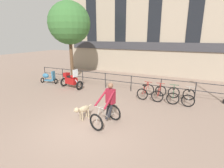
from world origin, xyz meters
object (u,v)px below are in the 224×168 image
Objects in this scene: cyclist_with_bike at (108,106)px; parked_bicycle_mid_left at (159,93)px; dog at (82,110)px; parked_scooter at (48,77)px; parked_motorcycle at (71,80)px; parked_bicycle_mid_right at (173,95)px; parked_bicycle_far_end at (188,97)px; parked_bicycle_near_lamp at (146,91)px.

cyclist_with_bike reaches higher than parked_bicycle_mid_left.
dog is 4.68m from parked_bicycle_mid_left.
parked_motorcycle is at bearing -105.11° from parked_scooter.
cyclist_with_bike is 4.07m from parked_bicycle_mid_left.
parked_bicycle_mid_right reaches higher than dog.
parked_bicycle_mid_right is 1.04× the size of parked_bicycle_far_end.
parked_bicycle_far_end is at bearing 62.02° from dog.
parked_bicycle_near_lamp is 0.89× the size of parked_scooter.
parked_bicycle_mid_left reaches higher than dog.
parked_scooter is at bearing 0.20° from parked_bicycle_mid_left.
parked_bicycle_mid_right is (6.64, 0.42, -0.20)m from parked_motorcycle.
parked_motorcycle reaches higher than parked_bicycle_mid_right.
parked_scooter is (-7.47, -0.15, 0.10)m from parked_bicycle_near_lamp.
parked_scooter is (-5.82, 3.85, -0.00)m from dog.
dog is 5.63m from parked_bicycle_far_end.
parked_bicycle_mid_right is 9.01m from parked_scooter.
parked_bicycle_near_lamp is 2.31m from parked_bicycle_far_end.
parked_bicycle_mid_left is at bearing -0.58° from parked_bicycle_far_end.
cyclist_with_bike is 1.44× the size of parked_bicycle_near_lamp.
parked_bicycle_near_lamp and parked_bicycle_mid_left have the same top height.
parked_scooter is at bearing -3.43° from parked_bicycle_mid_right.
parked_bicycle_mid_left and parked_bicycle_far_end have the same top height.
parked_bicycle_near_lamp is 1.05× the size of parked_bicycle_far_end.
parked_bicycle_mid_left is (5.87, 0.42, -0.20)m from parked_motorcycle.
cyclist_with_bike reaches higher than parked_bicycle_near_lamp.
parked_bicycle_mid_right is 0.87× the size of parked_scooter.
parked_scooter is (-6.95, 3.69, -0.30)m from cyclist_with_bike.
parked_motorcycle reaches higher than parked_scooter.
cyclist_with_bike is 4.38m from parked_bicycle_mid_right.
parked_motorcycle is at bearing 3.21° from parked_bicycle_mid_left.
parked_bicycle_far_end is at bearing 66.39° from cyclist_with_bike.
cyclist_with_bike is at bearing 88.71° from parked_bicycle_near_lamp.
parked_bicycle_far_end is (2.31, -0.00, 0.00)m from parked_bicycle_near_lamp.
parked_bicycle_mid_right is (1.54, -0.00, 0.00)m from parked_bicycle_near_lamp.
parked_scooter is (-9.78, -0.15, 0.10)m from parked_bicycle_far_end.
parked_scooter is at bearing 163.15° from dog.
parked_motorcycle is 5.12m from parked_bicycle_near_lamp.
parked_bicycle_mid_right is at bearing -173.60° from parked_bicycle_near_lamp.
dog is 0.55× the size of parked_motorcycle.
cyclist_with_bike is 5.72m from parked_motorcycle.
parked_bicycle_mid_right is at bearing 179.13° from parked_bicycle_mid_left.
parked_bicycle_mid_right is (0.77, 0.00, 0.00)m from parked_bicycle_mid_left.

